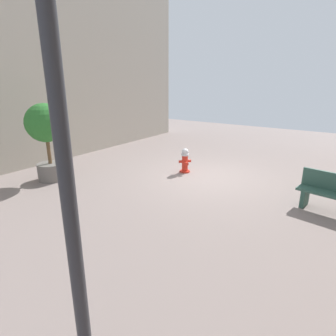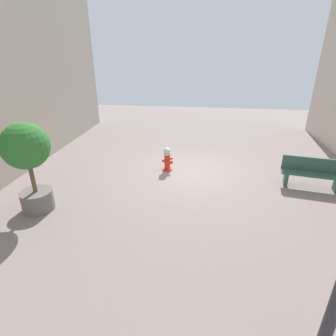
% 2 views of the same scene
% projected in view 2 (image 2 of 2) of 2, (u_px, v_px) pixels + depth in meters
% --- Properties ---
extents(ground_plane, '(23.40, 23.40, 0.00)m').
position_uv_depth(ground_plane, '(192.00, 172.00, 9.58)').
color(ground_plane, gray).
extents(fire_hydrant, '(0.39, 0.39, 0.84)m').
position_uv_depth(fire_hydrant, '(167.00, 159.00, 9.59)').
color(fire_hydrant, red).
rests_on(fire_hydrant, ground_plane).
extents(bench_near, '(1.85, 0.74, 0.95)m').
position_uv_depth(bench_near, '(312.00, 173.00, 8.33)').
color(bench_near, '#33594C').
rests_on(bench_near, ground_plane).
extents(planter_tree, '(1.18, 1.18, 2.41)m').
position_uv_depth(planter_tree, '(28.00, 157.00, 6.74)').
color(planter_tree, slate).
rests_on(planter_tree, ground_plane).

